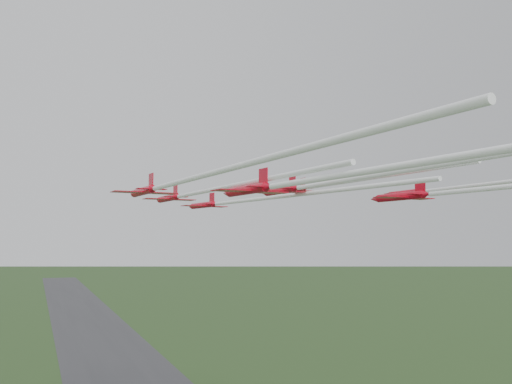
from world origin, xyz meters
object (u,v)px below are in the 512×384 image
object	(u,v)px
jet_row3_mid	(318,184)
jet_row4_left	(311,180)
jet_row2_right	(328,185)
jet_row3_right	(451,188)
jet_lead	(246,200)
jet_row2_left	(199,192)
jet_row3_left	(186,180)

from	to	relation	value
jet_row3_mid	jet_row4_left	bearing A→B (deg)	-125.00
jet_row2_right	jet_row3_right	world-z (taller)	jet_row2_right
jet_row4_left	jet_row2_right	bearing A→B (deg)	50.28
jet_row2_right	jet_row4_left	world-z (taller)	jet_row2_right
jet_lead	jet_row2_right	distance (m)	14.34
jet_row2_right	jet_row3_right	xyz separation A→B (m)	(12.91, -15.53, -1.51)
jet_row3_right	jet_row4_left	distance (m)	38.82
jet_lead	jet_row3_mid	world-z (taller)	jet_row3_mid
jet_row3_mid	jet_row3_right	xyz separation A→B (m)	(24.69, 3.55, 0.66)
jet_row3_right	jet_row2_right	bearing A→B (deg)	125.30
jet_row2_left	jet_row4_left	xyz separation A→B (m)	(3.51, -29.26, -1.00)
jet_lead	jet_row2_right	world-z (taller)	jet_row2_right
jet_row3_right	jet_lead	bearing A→B (deg)	134.87
jet_row2_right	jet_row3_left	distance (m)	41.47
jet_row3_mid	jet_row3_right	distance (m)	24.96
jet_row2_right	jet_row3_right	bearing A→B (deg)	-56.26
jet_row2_left	jet_row4_left	bearing A→B (deg)	-90.07
jet_lead	jet_row2_right	xyz separation A→B (m)	(12.57, -6.38, 2.61)
jet_lead	jet_row3_left	world-z (taller)	jet_lead
jet_row3_mid	jet_row2_right	bearing A→B (deg)	53.19
jet_row2_left	jet_row3_mid	size ratio (longest dim) A/B	1.16
jet_row3_left	jet_row3_mid	size ratio (longest dim) A/B	1.27
jet_row2_right	jet_row3_mid	size ratio (longest dim) A/B	1.02
jet_row3_right	jet_row3_mid	bearing A→B (deg)	-176.27
jet_row2_left	jet_row3_right	distance (m)	38.55
jet_row2_left	jet_row4_left	distance (m)	29.48
jet_lead	jet_row3_right	bearing A→B (deg)	-52.35
jet_row3_left	jet_row3_mid	xyz separation A→B (m)	(19.81, 7.61, 0.95)
jet_row2_left	jet_row3_mid	distance (m)	18.49
jet_row3_mid	jet_lead	bearing A→B (deg)	86.68
jet_row2_right	jet_row3_left	size ratio (longest dim) A/B	0.81
jet_lead	jet_row2_left	distance (m)	16.66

